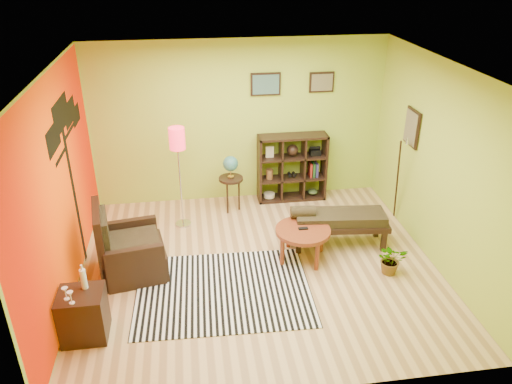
{
  "coord_description": "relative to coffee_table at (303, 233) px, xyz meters",
  "views": [
    {
      "loc": [
        -0.88,
        -5.81,
        4.13
      ],
      "look_at": [
        0.01,
        0.28,
        1.05
      ],
      "focal_mm": 35.0,
      "sensor_mm": 36.0,
      "label": 1
    }
  ],
  "objects": [
    {
      "name": "side_cabinet",
      "position": [
        -2.86,
        -1.22,
        -0.11
      ],
      "size": [
        0.51,
        0.47,
        0.92
      ],
      "color": "black",
      "rests_on": "ground"
    },
    {
      "name": "bench",
      "position": [
        0.59,
        0.28,
        0.01
      ],
      "size": [
        1.49,
        0.66,
        0.67
      ],
      "color": "black",
      "rests_on": "ground"
    },
    {
      "name": "floor_lamp",
      "position": [
        -1.7,
        1.22,
        0.93
      ],
      "size": [
        0.25,
        0.25,
        1.67
      ],
      "color": "silver",
      "rests_on": "ground"
    },
    {
      "name": "coffee_table",
      "position": [
        0.0,
        0.0,
        0.0
      ],
      "size": [
        0.79,
        0.79,
        0.5
      ],
      "color": "maroon",
      "rests_on": "ground"
    },
    {
      "name": "globe_table",
      "position": [
        -0.87,
        1.61,
        0.34
      ],
      "size": [
        0.41,
        0.41,
        0.99
      ],
      "color": "black",
      "rests_on": "ground"
    },
    {
      "name": "armchair",
      "position": [
        -2.47,
        -0.01,
        -0.1
      ],
      "size": [
        0.99,
        0.99,
        1.05
      ],
      "color": "black",
      "rests_on": "ground"
    },
    {
      "name": "cube_shelf",
      "position": [
        0.25,
        1.89,
        0.18
      ],
      "size": [
        1.2,
        0.35,
        1.2
      ],
      "color": "black",
      "rests_on": "ground"
    },
    {
      "name": "room_shell",
      "position": [
        -0.76,
        -0.12,
        1.38
      ],
      "size": [
        5.04,
        4.54,
        2.82
      ],
      "color": "#A4C239",
      "rests_on": "ground"
    },
    {
      "name": "ground",
      "position": [
        -0.66,
        -0.14,
        -0.42
      ],
      "size": [
        5.0,
        5.0,
        0.0
      ],
      "primitive_type": "plane",
      "color": "tan",
      "rests_on": "ground"
    },
    {
      "name": "zebra_rug",
      "position": [
        -1.2,
        -0.6,
        -0.41
      ],
      "size": [
        2.36,
        1.81,
        0.01
      ],
      "primitive_type": "cube",
      "rotation": [
        0.0,
        0.0,
        -0.04
      ],
      "color": "white",
      "rests_on": "ground"
    },
    {
      "name": "potted_plant",
      "position": [
        1.13,
        -0.54,
        -0.25
      ],
      "size": [
        0.43,
        0.47,
        0.34
      ],
      "primitive_type": "imported",
      "rotation": [
        0.0,
        0.0,
        -0.08
      ],
      "color": "#26661E",
      "rests_on": "ground"
    }
  ]
}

